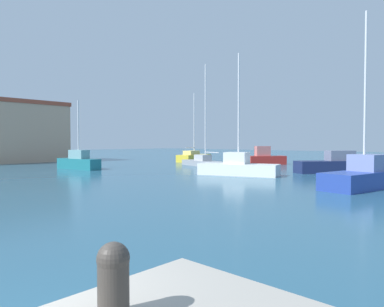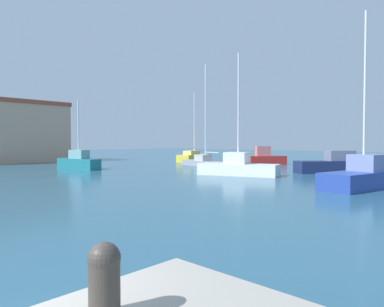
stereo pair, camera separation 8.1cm
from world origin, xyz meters
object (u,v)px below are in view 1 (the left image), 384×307
at_px(mooring_bollard, 113,277).
at_px(sailboat_white_near_pier, 238,167).
at_px(motorboat_red_far_left, 266,158).
at_px(sailboat_yellow_inner_mooring, 194,157).
at_px(sailboat_teal_distant_east, 79,162).
at_px(sailboat_grey_center_channel, 205,162).
at_px(motorboat_navy_mid_harbor, 333,165).
at_px(sailboat_blue_outer_mooring, 365,176).

xyz_separation_m(mooring_bollard, sailboat_white_near_pier, (19.98, 13.21, -0.77)).
distance_m(motorboat_red_far_left, sailboat_yellow_inner_mooring, 9.83).
distance_m(sailboat_teal_distant_east, sailboat_yellow_inner_mooring, 16.43).
height_order(sailboat_grey_center_channel, motorboat_navy_mid_harbor, sailboat_grey_center_channel).
bearing_deg(sailboat_blue_outer_mooring, motorboat_red_far_left, 46.66).
bearing_deg(sailboat_grey_center_channel, sailboat_blue_outer_mooring, -111.82).
height_order(sailboat_blue_outer_mooring, motorboat_red_far_left, sailboat_blue_outer_mooring).
relative_size(mooring_bollard, sailboat_yellow_inner_mooring, 0.07).
relative_size(sailboat_grey_center_channel, motorboat_red_far_left, 2.50).
bearing_deg(sailboat_yellow_inner_mooring, sailboat_blue_outer_mooring, -117.20).
bearing_deg(motorboat_red_far_left, sailboat_white_near_pier, -157.13).
xyz_separation_m(sailboat_teal_distant_east, sailboat_white_near_pier, (5.20, -14.18, -0.06)).
bearing_deg(sailboat_yellow_inner_mooring, motorboat_red_far_left, -82.56).
xyz_separation_m(sailboat_white_near_pier, motorboat_red_far_left, (12.47, 5.26, 0.07)).
xyz_separation_m(sailboat_blue_outer_mooring, motorboat_red_far_left, (13.78, 14.61, 0.03)).
bearing_deg(mooring_bollard, motorboat_navy_mid_harbor, 18.22).
height_order(sailboat_grey_center_channel, sailboat_blue_outer_mooring, sailboat_grey_center_channel).
bearing_deg(motorboat_navy_mid_harbor, sailboat_grey_center_channel, 95.98).
height_order(sailboat_grey_center_channel, sailboat_white_near_pier, sailboat_grey_center_channel).
height_order(mooring_bollard, sailboat_blue_outer_mooring, sailboat_blue_outer_mooring).
xyz_separation_m(mooring_bollard, sailboat_grey_center_channel, (25.76, 21.58, -0.95)).
xyz_separation_m(sailboat_blue_outer_mooring, sailboat_white_near_pier, (1.31, 9.34, -0.04)).
distance_m(mooring_bollard, sailboat_white_near_pier, 23.96).
distance_m(sailboat_grey_center_channel, motorboat_red_far_left, 7.38).
bearing_deg(sailboat_white_near_pier, motorboat_navy_mid_harbor, -31.15).
bearing_deg(mooring_bollard, sailboat_white_near_pier, 33.48).
relative_size(motorboat_red_far_left, sailboat_yellow_inner_mooring, 0.48).
relative_size(sailboat_grey_center_channel, sailboat_white_near_pier, 1.15).
height_order(sailboat_white_near_pier, sailboat_yellow_inner_mooring, sailboat_white_near_pier).
bearing_deg(motorboat_red_far_left, sailboat_teal_distant_east, 153.24).
distance_m(sailboat_blue_outer_mooring, motorboat_red_far_left, 20.08).
bearing_deg(sailboat_teal_distant_east, sailboat_white_near_pier, -69.85).
relative_size(sailboat_teal_distant_east, motorboat_navy_mid_harbor, 1.11).
bearing_deg(sailboat_teal_distant_east, motorboat_red_far_left, -26.76).
bearing_deg(sailboat_yellow_inner_mooring, sailboat_teal_distant_east, -177.11).
relative_size(mooring_bollard, sailboat_grey_center_channel, 0.06).
distance_m(sailboat_white_near_pier, sailboat_yellow_inner_mooring, 18.73).
bearing_deg(motorboat_red_far_left, sailboat_blue_outer_mooring, -133.34).
distance_m(sailboat_grey_center_channel, sailboat_white_near_pier, 10.17).
distance_m(sailboat_grey_center_channel, sailboat_teal_distant_east, 12.43).
xyz_separation_m(motorboat_navy_mid_harbor, sailboat_white_near_pier, (-7.11, 4.30, -0.01)).
bearing_deg(motorboat_navy_mid_harbor, sailboat_blue_outer_mooring, -149.05).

